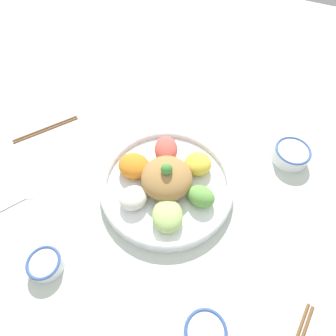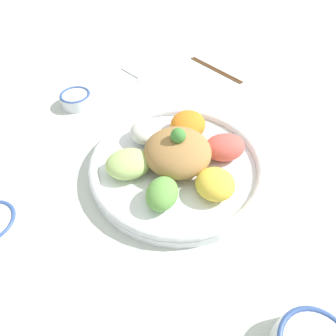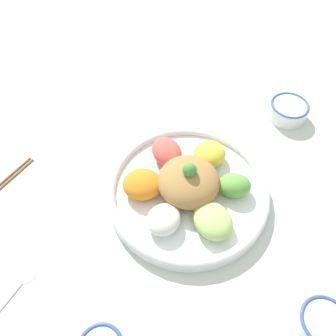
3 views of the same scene
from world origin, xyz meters
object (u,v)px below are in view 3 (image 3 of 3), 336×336
(salad_platter, at_px, (187,188))
(serving_spoon_main, at_px, (19,283))
(serving_spoon_extra, at_px, (100,157))
(sauce_bowl_red, at_px, (288,110))
(sauce_bowl_dark, at_px, (323,323))

(salad_platter, bearing_deg, serving_spoon_main, 27.86)
(serving_spoon_main, xyz_separation_m, serving_spoon_extra, (-0.14, -0.31, -0.00))
(serving_spoon_main, relative_size, serving_spoon_extra, 1.06)
(salad_platter, relative_size, serving_spoon_main, 3.13)
(salad_platter, bearing_deg, serving_spoon_extra, -30.39)
(serving_spoon_extra, bearing_deg, salad_platter, 18.91)
(sauce_bowl_red, height_order, sauce_bowl_dark, sauce_bowl_red)
(sauce_bowl_red, xyz_separation_m, sauce_bowl_dark, (0.08, 0.53, -0.01))
(sauce_bowl_dark, bearing_deg, serving_spoon_extra, -44.49)
(salad_platter, relative_size, sauce_bowl_red, 3.57)
(salad_platter, relative_size, serving_spoon_extra, 3.31)
(serving_spoon_extra, bearing_deg, sauce_bowl_red, 61.96)
(sauce_bowl_red, height_order, serving_spoon_extra, sauce_bowl_red)
(salad_platter, distance_m, sauce_bowl_red, 0.38)
(sauce_bowl_dark, xyz_separation_m, serving_spoon_main, (0.57, -0.11, -0.02))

